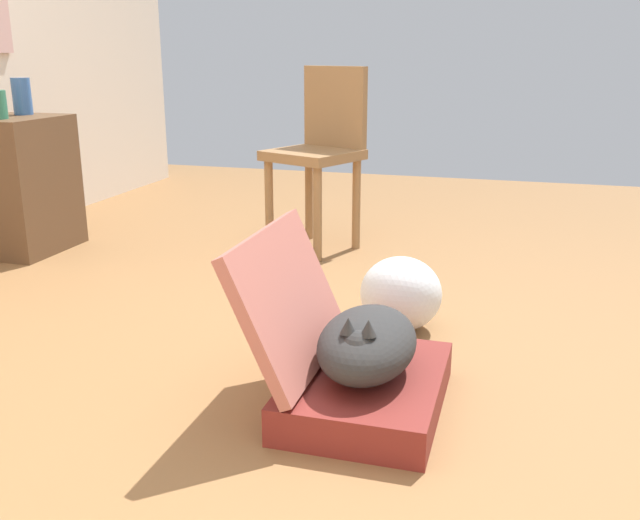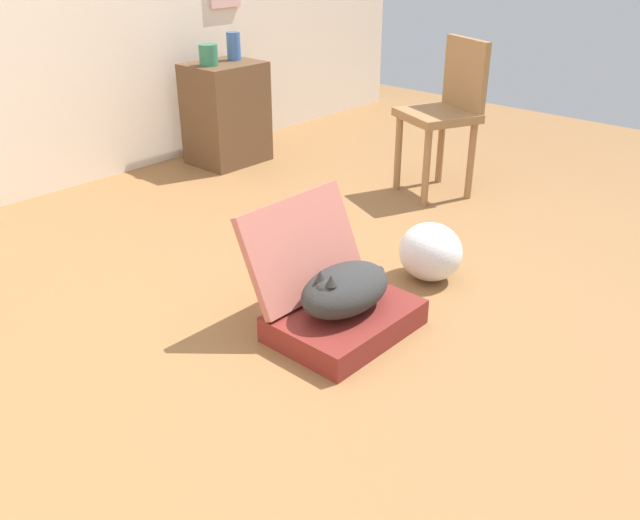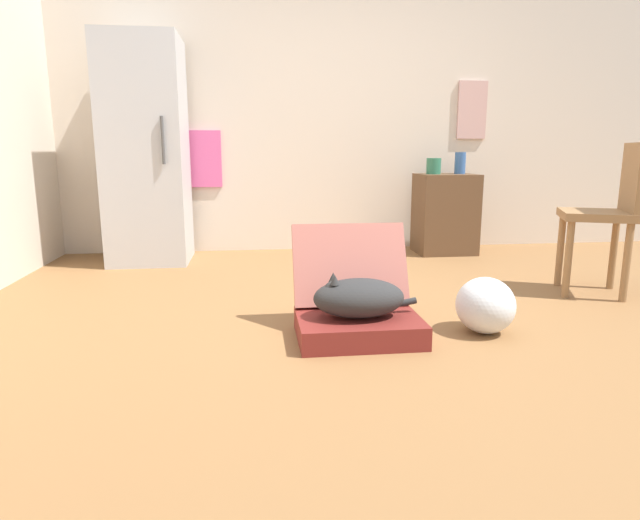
{
  "view_description": "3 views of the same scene",
  "coord_description": "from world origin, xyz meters",
  "px_view_note": "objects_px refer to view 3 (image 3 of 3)",
  "views": [
    {
      "loc": [
        -2.1,
        -0.67,
        1.02
      ],
      "look_at": [
        0.04,
        -0.05,
        0.36
      ],
      "focal_mm": 39.64,
      "sensor_mm": 36.0,
      "label": 1
    },
    {
      "loc": [
        -2.1,
        -1.82,
        1.53
      ],
      "look_at": [
        -0.19,
        -0.08,
        0.25
      ],
      "focal_mm": 37.82,
      "sensor_mm": 36.0,
      "label": 2
    },
    {
      "loc": [
        -0.74,
        -2.71,
        0.89
      ],
      "look_at": [
        -0.38,
        0.14,
        0.31
      ],
      "focal_mm": 30.06,
      "sensor_mm": 36.0,
      "label": 3
    }
  ],
  "objects_px": {
    "suitcase_base": "(358,328)",
    "plastic_bag_white": "(485,305)",
    "side_table": "(445,214)",
    "chair": "(608,211)",
    "refrigerator": "(146,152)",
    "vase_tall": "(434,166)",
    "cat": "(358,298)",
    "vase_short": "(460,163)"
  },
  "relations": [
    {
      "from": "side_table",
      "to": "chair",
      "type": "height_order",
      "value": "chair"
    },
    {
      "from": "side_table",
      "to": "vase_tall",
      "type": "distance_m",
      "value": 0.44
    },
    {
      "from": "cat",
      "to": "suitcase_base",
      "type": "bearing_deg",
      "value": -4.39
    },
    {
      "from": "vase_short",
      "to": "chair",
      "type": "height_order",
      "value": "chair"
    },
    {
      "from": "plastic_bag_white",
      "to": "vase_short",
      "type": "distance_m",
      "value": 2.34
    },
    {
      "from": "suitcase_base",
      "to": "plastic_bag_white",
      "type": "bearing_deg",
      "value": 1.18
    },
    {
      "from": "suitcase_base",
      "to": "cat",
      "type": "height_order",
      "value": "cat"
    },
    {
      "from": "cat",
      "to": "refrigerator",
      "type": "distance_m",
      "value": 2.55
    },
    {
      "from": "plastic_bag_white",
      "to": "refrigerator",
      "type": "xyz_separation_m",
      "value": [
        -1.98,
        2.06,
        0.75
      ]
    },
    {
      "from": "suitcase_base",
      "to": "refrigerator",
      "type": "xyz_separation_m",
      "value": [
        -1.33,
        2.08,
        0.83
      ]
    },
    {
      "from": "refrigerator",
      "to": "chair",
      "type": "height_order",
      "value": "refrigerator"
    },
    {
      "from": "cat",
      "to": "vase_tall",
      "type": "distance_m",
      "value": 2.44
    },
    {
      "from": "vase_short",
      "to": "chair",
      "type": "xyz_separation_m",
      "value": [
        0.37,
        -1.52,
        -0.26
      ]
    },
    {
      "from": "refrigerator",
      "to": "vase_tall",
      "type": "bearing_deg",
      "value": 1.08
    },
    {
      "from": "plastic_bag_white",
      "to": "vase_tall",
      "type": "bearing_deg",
      "value": 78.5
    },
    {
      "from": "vase_tall",
      "to": "vase_short",
      "type": "height_order",
      "value": "vase_short"
    },
    {
      "from": "plastic_bag_white",
      "to": "vase_short",
      "type": "bearing_deg",
      "value": 72.37
    },
    {
      "from": "cat",
      "to": "vase_tall",
      "type": "xyz_separation_m",
      "value": [
        1.08,
        2.12,
        0.56
      ]
    },
    {
      "from": "side_table",
      "to": "chair",
      "type": "distance_m",
      "value": 1.58
    },
    {
      "from": "suitcase_base",
      "to": "side_table",
      "type": "xyz_separation_m",
      "value": [
        1.2,
        2.13,
        0.29
      ]
    },
    {
      "from": "suitcase_base",
      "to": "refrigerator",
      "type": "height_order",
      "value": "refrigerator"
    },
    {
      "from": "plastic_bag_white",
      "to": "chair",
      "type": "xyz_separation_m",
      "value": [
        1.05,
        0.62,
        0.39
      ]
    },
    {
      "from": "refrigerator",
      "to": "vase_tall",
      "type": "relative_size",
      "value": 12.9
    },
    {
      "from": "vase_tall",
      "to": "plastic_bag_white",
      "type": "bearing_deg",
      "value": -101.5
    },
    {
      "from": "vase_tall",
      "to": "cat",
      "type": "bearing_deg",
      "value": -116.99
    },
    {
      "from": "cat",
      "to": "refrigerator",
      "type": "bearing_deg",
      "value": 122.58
    },
    {
      "from": "refrigerator",
      "to": "vase_tall",
      "type": "xyz_separation_m",
      "value": [
        2.41,
        0.05,
        -0.12
      ]
    },
    {
      "from": "cat",
      "to": "refrigerator",
      "type": "relative_size",
      "value": 0.29
    },
    {
      "from": "chair",
      "to": "vase_tall",
      "type": "bearing_deg",
      "value": -134.15
    },
    {
      "from": "suitcase_base",
      "to": "chair",
      "type": "height_order",
      "value": "chair"
    },
    {
      "from": "plastic_bag_white",
      "to": "suitcase_base",
      "type": "bearing_deg",
      "value": -178.82
    },
    {
      "from": "chair",
      "to": "vase_short",
      "type": "bearing_deg",
      "value": -143.09
    },
    {
      "from": "side_table",
      "to": "plastic_bag_white",
      "type": "bearing_deg",
      "value": -104.69
    },
    {
      "from": "suitcase_base",
      "to": "side_table",
      "type": "height_order",
      "value": "side_table"
    },
    {
      "from": "plastic_bag_white",
      "to": "vase_tall",
      "type": "relative_size",
      "value": 2.24
    },
    {
      "from": "suitcase_base",
      "to": "vase_tall",
      "type": "distance_m",
      "value": 2.48
    },
    {
      "from": "suitcase_base",
      "to": "cat",
      "type": "relative_size",
      "value": 1.14
    },
    {
      "from": "vase_short",
      "to": "suitcase_base",
      "type": "bearing_deg",
      "value": -121.65
    },
    {
      "from": "suitcase_base",
      "to": "cat",
      "type": "xyz_separation_m",
      "value": [
        -0.0,
        0.0,
        0.15
      ]
    },
    {
      "from": "refrigerator",
      "to": "cat",
      "type": "bearing_deg",
      "value": -57.42
    },
    {
      "from": "suitcase_base",
      "to": "side_table",
      "type": "relative_size",
      "value": 0.85
    },
    {
      "from": "cat",
      "to": "refrigerator",
      "type": "xyz_separation_m",
      "value": [
        -1.33,
        2.07,
        0.68
      ]
    }
  ]
}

